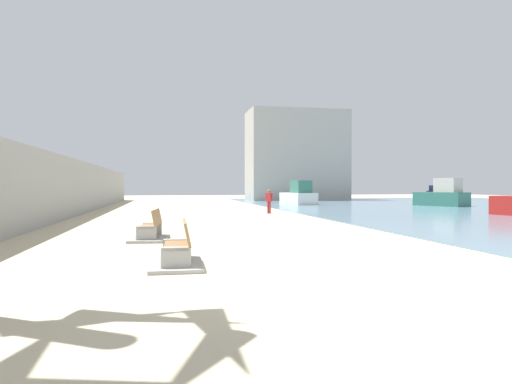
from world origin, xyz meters
TOP-DOWN VIEW (x-y plane):
  - ground_plane at (0.00, 18.00)m, footprint 120.00×120.00m
  - seawall at (-7.50, 18.00)m, footprint 0.80×64.00m
  - bench_near at (-1.84, 1.86)m, footprint 1.15×2.13m
  - bench_far at (-2.57, 6.86)m, footprint 1.31×2.20m
  - person_walking at (4.30, 19.62)m, footprint 0.41×0.39m
  - boat_mid_bay at (10.07, 32.39)m, footprint 2.38×5.03m
  - boat_far_right at (28.94, 39.90)m, footprint 4.72×5.93m
  - boat_outer at (21.10, 26.57)m, footprint 3.40×4.72m
  - harbor_building at (13.87, 46.00)m, footprint 12.00×6.00m

SIDE VIEW (x-z plane):
  - ground_plane at x=0.00m, z-range 0.00..0.00m
  - bench_near at x=-1.84m, z-range -0.26..0.72m
  - bench_far at x=-2.57m, z-range -0.26..0.72m
  - boat_far_right at x=28.94m, z-range -0.15..1.64m
  - boat_mid_bay at x=10.07m, z-range -0.25..1.94m
  - person_walking at x=4.30m, z-range 0.11..1.65m
  - boat_outer at x=21.10m, z-range -0.28..2.10m
  - seawall at x=-7.50m, z-range 0.00..3.26m
  - harbor_building at x=13.87m, z-range 0.00..10.98m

